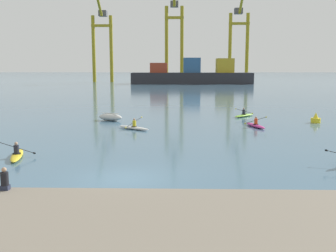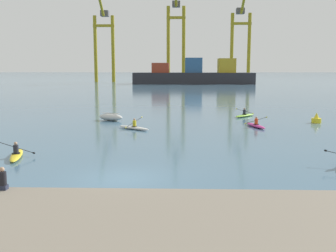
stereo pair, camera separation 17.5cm
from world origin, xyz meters
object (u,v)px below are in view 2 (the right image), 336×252
gantry_crane_east_mid (241,33)px  capsized_dinghy (111,117)px  gantry_crane_west_mid (176,32)px  container_barge (194,75)px  gantry_crane_west (104,36)px  seated_onlooker (3,180)px  kayak_lime (245,115)px  kayak_magenta (256,125)px  kayak_white (134,127)px  kayak_yellow (16,155)px  channel_buoy (316,119)px

gantry_crane_east_mid → capsized_dinghy: bearing=-105.5°
gantry_crane_west_mid → container_barge: bearing=-66.0°
container_barge → capsized_dinghy: container_barge is taller
gantry_crane_west → container_barge: bearing=-22.7°
gantry_crane_west_mid → seated_onlooker: 126.21m
container_barge → kayak_lime: bearing=-88.4°
gantry_crane_east_mid → kayak_lime: (-14.56, -99.17, -16.99)m
gantry_crane_west_mid → seated_onlooker: (-5.29, -124.99, -16.69)m
kayak_magenta → kayak_white: (-10.71, -1.59, 0.00)m
gantry_crane_west → kayak_yellow: size_ratio=9.88×
container_barge → channel_buoy: (8.47, -88.44, -2.40)m
gantry_crane_west → kayak_yellow: (17.45, -116.73, -16.16)m
container_barge → seated_onlooker: bearing=-95.8°
container_barge → capsized_dinghy: size_ratio=13.64×
kayak_lime → kayak_white: size_ratio=0.95×
kayak_lime → seated_onlooker: (-13.78, -27.28, 0.82)m
capsized_dinghy → kayak_lime: bearing=14.2°
capsized_dinghy → kayak_yellow: 16.23m
channel_buoy → kayak_lime: bearing=143.7°
container_barge → gantry_crane_east_mid: 26.93m
gantry_crane_east_mid → kayak_magenta: size_ratio=10.52×
container_barge → gantry_crane_west: bearing=157.3°
gantry_crane_east_mid → kayak_yellow: bearing=-104.7°
gantry_crane_west → capsized_dinghy: (20.20, -100.74, -15.98)m
kayak_lime → capsized_dinghy: bearing=-165.8°
capsized_dinghy → kayak_magenta: size_ratio=0.82×
gantry_crane_west → gantry_crane_east_mid: bearing=2.3°
channel_buoy → kayak_yellow: 27.21m
gantry_crane_west → kayak_magenta: gantry_crane_west is taller
gantry_crane_west → channel_buoy: 110.49m
gantry_crane_west → gantry_crane_west_mid: bearing=1.1°
gantry_crane_west_mid → gantry_crane_east_mid: size_ratio=0.97×
kayak_white → kayak_lime: bearing=39.0°
channel_buoy → kayak_yellow: bearing=-146.5°
kayak_magenta → seated_onlooker: 24.19m
kayak_magenta → kayak_lime: bearing=88.2°
gantry_crane_west → kayak_magenta: bearing=-72.1°
kayak_lime → channel_buoy: bearing=-36.3°
gantry_crane_west → gantry_crane_east_mid: (48.61, 1.93, 0.83)m
capsized_dinghy → kayak_yellow: size_ratio=0.82×
gantry_crane_west → kayak_white: gantry_crane_west is taller
gantry_crane_west_mid → kayak_magenta: bearing=-85.5°
capsized_dinghy → kayak_yellow: bearing=-99.8°
gantry_crane_west → kayak_magenta: (33.83, -104.50, -16.16)m
seated_onlooker → kayak_magenta: bearing=55.9°
gantry_crane_west → seated_onlooker: bearing=-80.8°
capsized_dinghy → kayak_magenta: kayak_magenta is taller
capsized_dinghy → seated_onlooker: bearing=-89.8°
gantry_crane_east_mid → kayak_magenta: gantry_crane_east_mid is taller
gantry_crane_west_mid → gantry_crane_east_mid: bearing=3.6°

